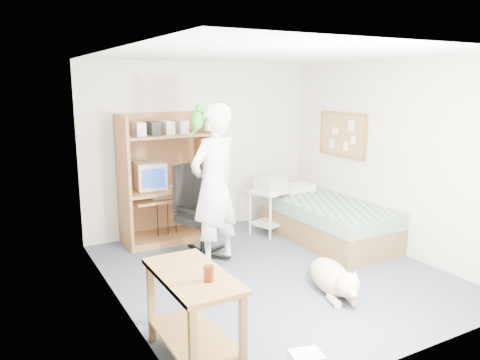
% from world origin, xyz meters
% --- Properties ---
extents(floor, '(4.00, 4.00, 0.00)m').
position_xyz_m(floor, '(0.00, 0.00, 0.00)').
color(floor, '#434F5B').
rests_on(floor, ground).
extents(wall_back, '(3.60, 0.02, 2.50)m').
position_xyz_m(wall_back, '(0.00, 2.00, 1.25)').
color(wall_back, beige).
rests_on(wall_back, floor).
extents(wall_right, '(0.02, 4.00, 2.50)m').
position_xyz_m(wall_right, '(1.80, 0.00, 1.25)').
color(wall_right, beige).
rests_on(wall_right, floor).
extents(wall_left, '(0.02, 4.00, 2.50)m').
position_xyz_m(wall_left, '(-1.80, 0.00, 1.25)').
color(wall_left, beige).
rests_on(wall_left, floor).
extents(ceiling, '(3.60, 4.00, 0.02)m').
position_xyz_m(ceiling, '(0.00, 0.00, 2.50)').
color(ceiling, white).
rests_on(ceiling, wall_back).
extents(computer_hutch, '(1.20, 0.63, 1.80)m').
position_xyz_m(computer_hutch, '(-0.70, 1.74, 0.82)').
color(computer_hutch, brown).
rests_on(computer_hutch, floor).
extents(bed, '(1.02, 2.02, 0.66)m').
position_xyz_m(bed, '(1.30, 0.62, 0.29)').
color(bed, brown).
rests_on(bed, floor).
extents(side_desk, '(0.50, 1.00, 0.75)m').
position_xyz_m(side_desk, '(-1.55, -1.20, 0.49)').
color(side_desk, brown).
rests_on(side_desk, floor).
extents(corkboard, '(0.04, 0.94, 0.66)m').
position_xyz_m(corkboard, '(1.77, 0.90, 1.45)').
color(corkboard, '#916341').
rests_on(corkboard, wall_right).
extents(office_chair, '(0.68, 0.69, 1.19)m').
position_xyz_m(office_chair, '(-0.55, 0.91, 0.42)').
color(office_chair, black).
rests_on(office_chair, floor).
extents(person, '(0.84, 0.70, 1.97)m').
position_xyz_m(person, '(-0.48, 0.60, 0.99)').
color(person, white).
rests_on(person, floor).
extents(parrot, '(0.14, 0.25, 0.40)m').
position_xyz_m(parrot, '(-0.68, 0.61, 1.80)').
color(parrot, '#1F9215').
rests_on(parrot, person).
extents(dog, '(0.53, 1.06, 0.41)m').
position_xyz_m(dog, '(0.23, -0.79, 0.18)').
color(dog, beige).
rests_on(dog, floor).
extents(printer_cart, '(0.67, 0.60, 0.67)m').
position_xyz_m(printer_cart, '(0.77, 1.26, 0.44)').
color(printer_cart, silver).
rests_on(printer_cart, floor).
extents(printer, '(0.50, 0.44, 0.18)m').
position_xyz_m(printer, '(0.77, 1.26, 0.76)').
color(printer, beige).
rests_on(printer, printer_cart).
extents(crt_monitor, '(0.43, 0.45, 0.37)m').
position_xyz_m(crt_monitor, '(-0.90, 1.75, 0.95)').
color(crt_monitor, beige).
rests_on(crt_monitor, computer_hutch).
extents(keyboard, '(0.46, 0.19, 0.03)m').
position_xyz_m(keyboard, '(-0.71, 1.58, 0.67)').
color(keyboard, beige).
rests_on(keyboard, computer_hutch).
extents(pencil_cup, '(0.08, 0.08, 0.12)m').
position_xyz_m(pencil_cup, '(-0.33, 1.65, 0.82)').
color(pencil_cup, gold).
rests_on(pencil_cup, computer_hutch).
extents(drink_glass, '(0.08, 0.08, 0.12)m').
position_xyz_m(drink_glass, '(-1.50, -1.39, 0.81)').
color(drink_glass, '#43190A').
rests_on(drink_glass, side_desk).
extents(floor_box_a, '(0.29, 0.25, 0.10)m').
position_xyz_m(floor_box_a, '(-0.80, -1.70, 0.05)').
color(floor_box_a, white).
rests_on(floor_box_a, floor).
extents(floor_box_b, '(0.19, 0.23, 0.08)m').
position_xyz_m(floor_box_b, '(-1.35, -1.24, 0.04)').
color(floor_box_b, '#AFAEAA').
rests_on(floor_box_b, floor).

